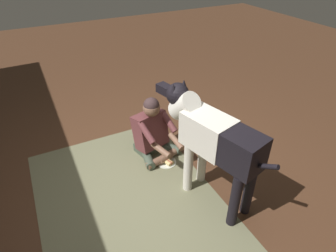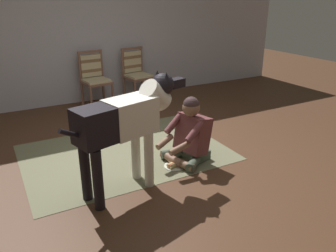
{
  "view_description": "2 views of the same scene",
  "coord_description": "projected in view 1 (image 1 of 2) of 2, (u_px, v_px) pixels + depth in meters",
  "views": [
    {
      "loc": [
        -2.27,
        0.89,
        2.41
      ],
      "look_at": [
        -0.14,
        -0.19,
        0.8
      ],
      "focal_mm": 30.53,
      "sensor_mm": 36.0,
      "label": 1
    },
    {
      "loc": [
        -1.59,
        -3.45,
        1.94
      ],
      "look_at": [
        -0.05,
        -0.62,
        0.67
      ],
      "focal_mm": 36.06,
      "sensor_mm": 36.0,
      "label": 2
    }
  ],
  "objects": [
    {
      "name": "ground_plane",
      "position": [
        148.0,
        181.0,
        3.35
      ],
      "size": [
        15.58,
        15.58,
        0.0
      ],
      "primitive_type": "plane",
      "color": "#4D2F1E"
    },
    {
      "name": "person_sitting_on_floor",
      "position": [
        153.0,
        132.0,
        3.59
      ],
      "size": [
        0.71,
        0.58,
        0.82
      ],
      "color": "#434F40",
      "rests_on": "ground"
    },
    {
      "name": "hot_dog_on_plate",
      "position": [
        166.0,
        161.0,
        3.61
      ],
      "size": [
        0.25,
        0.25,
        0.06
      ],
      "color": "silver",
      "rests_on": "ground"
    },
    {
      "name": "area_rug",
      "position": [
        129.0,
        201.0,
        3.1
      ],
      "size": [
        2.54,
        1.83,
        0.01
      ],
      "primitive_type": "cube",
      "color": "#6F6D50",
      "rests_on": "ground"
    },
    {
      "name": "large_dog",
      "position": [
        212.0,
        138.0,
        2.78
      ],
      "size": [
        1.47,
        0.53,
        1.19
      ],
      "color": "silver",
      "rests_on": "ground"
    }
  ]
}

